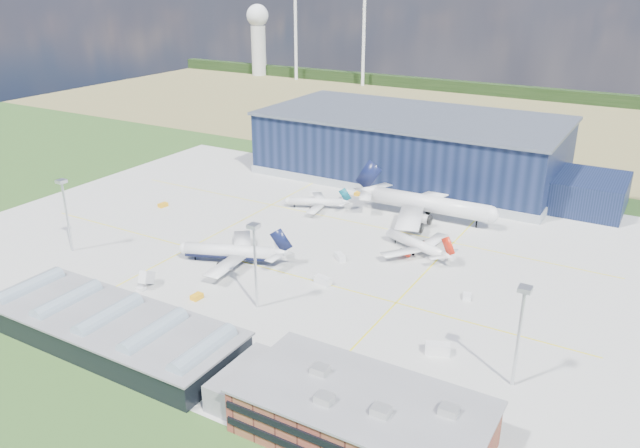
{
  "coord_description": "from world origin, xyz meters",
  "views": [
    {
      "loc": [
        94.72,
        -143.29,
        79.48
      ],
      "look_at": [
        6.13,
        8.77,
        8.8
      ],
      "focal_mm": 35.0,
      "sensor_mm": 36.0,
      "label": 1
    }
  ],
  "objects_px": {
    "car_a": "(394,401)",
    "gse_van_c": "(437,349)",
    "gse_tug_c": "(358,194)",
    "airliner_widebody": "(430,195)",
    "light_mast_center": "(255,252)",
    "hangar": "(417,150)",
    "ops_building": "(362,417)",
    "gse_tug_a": "(163,205)",
    "airstair": "(147,281)",
    "car_b": "(149,316)",
    "airliner_navy": "(230,245)",
    "light_mast_west": "(65,204)",
    "gse_tug_b": "(197,297)",
    "gse_cart_b": "(314,194)",
    "airliner_regional": "(315,198)",
    "gse_van_a": "(323,280)",
    "gse_cart_a": "(467,297)",
    "light_mast_east": "(521,321)",
    "gse_van_b": "(340,257)",
    "airliner_red": "(416,239)"
  },
  "relations": [
    {
      "from": "gse_van_c",
      "to": "car_a",
      "type": "xyz_separation_m",
      "value": [
        -1.13,
        -21.12,
        -0.66
      ]
    },
    {
      "from": "airliner_navy",
      "to": "gse_tug_a",
      "type": "xyz_separation_m",
      "value": [
        -50.97,
        25.38,
        -5.03
      ]
    },
    {
      "from": "hangar",
      "to": "gse_tug_c",
      "type": "height_order",
      "value": "hangar"
    },
    {
      "from": "light_mast_center",
      "to": "car_a",
      "type": "relative_size",
      "value": 5.99
    },
    {
      "from": "airliner_regional",
      "to": "gse_van_c",
      "type": "distance_m",
      "value": 97.97
    },
    {
      "from": "ops_building",
      "to": "airliner_navy",
      "type": "distance_m",
      "value": 82.65
    },
    {
      "from": "airstair",
      "to": "car_b",
      "type": "distance_m",
      "value": 17.51
    },
    {
      "from": "car_a",
      "to": "gse_tug_a",
      "type": "bearing_deg",
      "value": 70.13
    },
    {
      "from": "airliner_navy",
      "to": "gse_tug_b",
      "type": "distance_m",
      "value": 23.74
    },
    {
      "from": "gse_cart_a",
      "to": "car_a",
      "type": "xyz_separation_m",
      "value": [
        1.1,
        -49.46,
        -0.03
      ]
    },
    {
      "from": "light_mast_west",
      "to": "light_mast_east",
      "type": "bearing_deg",
      "value": 0.0
    },
    {
      "from": "light_mast_center",
      "to": "gse_van_a",
      "type": "xyz_separation_m",
      "value": [
        8.12,
        19.72,
        -14.36
      ]
    },
    {
      "from": "light_mast_center",
      "to": "gse_cart_a",
      "type": "relative_size",
      "value": 7.32
    },
    {
      "from": "airliner_widebody",
      "to": "gse_van_b",
      "type": "relative_size",
      "value": 12.24
    },
    {
      "from": "airliner_navy",
      "to": "car_a",
      "type": "height_order",
      "value": "airliner_navy"
    },
    {
      "from": "gse_tug_c",
      "to": "airliner_widebody",
      "type": "bearing_deg",
      "value": -16.98
    },
    {
      "from": "light_mast_west",
      "to": "hangar",
      "type": "bearing_deg",
      "value": 63.29
    },
    {
      "from": "airliner_widebody",
      "to": "gse_tug_b",
      "type": "distance_m",
      "value": 91.41
    },
    {
      "from": "ops_building",
      "to": "airliner_widebody",
      "type": "distance_m",
      "value": 114.77
    },
    {
      "from": "airliner_red",
      "to": "airstair",
      "type": "height_order",
      "value": "airliner_red"
    },
    {
      "from": "gse_cart_b",
      "to": "car_a",
      "type": "bearing_deg",
      "value": -128.51
    },
    {
      "from": "light_mast_east",
      "to": "gse_cart_b",
      "type": "distance_m",
      "value": 128.16
    },
    {
      "from": "car_b",
      "to": "light_mast_center",
      "type": "bearing_deg",
      "value": -42.62
    },
    {
      "from": "gse_cart_a",
      "to": "gse_tug_c",
      "type": "distance_m",
      "value": 86.39
    },
    {
      "from": "airliner_navy",
      "to": "airliner_red",
      "type": "height_order",
      "value": "airliner_navy"
    },
    {
      "from": "airliner_red",
      "to": "gse_cart_a",
      "type": "bearing_deg",
      "value": 159.51
    },
    {
      "from": "gse_tug_a",
      "to": "gse_cart_b",
      "type": "relative_size",
      "value": 1.19
    },
    {
      "from": "car_a",
      "to": "airliner_regional",
      "type": "bearing_deg",
      "value": 45.92
    },
    {
      "from": "car_b",
      "to": "gse_van_c",
      "type": "bearing_deg",
      "value": -67.14
    },
    {
      "from": "car_b",
      "to": "gse_van_b",
      "type": "bearing_deg",
      "value": -19.39
    },
    {
      "from": "hangar",
      "to": "car_b",
      "type": "height_order",
      "value": "hangar"
    },
    {
      "from": "airliner_widebody",
      "to": "light_mast_center",
      "type": "bearing_deg",
      "value": -102.0
    },
    {
      "from": "ops_building",
      "to": "gse_tug_a",
      "type": "bearing_deg",
      "value": 148.22
    },
    {
      "from": "gse_tug_b",
      "to": "gse_cart_b",
      "type": "height_order",
      "value": "gse_tug_b"
    },
    {
      "from": "airliner_widebody",
      "to": "gse_tug_c",
      "type": "distance_m",
      "value": 35.45
    },
    {
      "from": "airliner_navy",
      "to": "airstair",
      "type": "bearing_deg",
      "value": 45.23
    },
    {
      "from": "car_a",
      "to": "gse_van_c",
      "type": "bearing_deg",
      "value": 4.18
    },
    {
      "from": "gse_tug_c",
      "to": "car_b",
      "type": "xyz_separation_m",
      "value": [
        -2.63,
        -108.92,
        -0.05
      ]
    },
    {
      "from": "airliner_red",
      "to": "airstair",
      "type": "xyz_separation_m",
      "value": [
        -54.97,
        -57.78,
        -2.89
      ]
    },
    {
      "from": "gse_tug_c",
      "to": "gse_van_c",
      "type": "height_order",
      "value": "gse_van_c"
    },
    {
      "from": "airstair",
      "to": "hangar",
      "type": "bearing_deg",
      "value": 60.81
    },
    {
      "from": "ops_building",
      "to": "gse_tug_a",
      "type": "relative_size",
      "value": 13.37
    },
    {
      "from": "gse_van_a",
      "to": "gse_van_c",
      "type": "distance_m",
      "value": 42.71
    },
    {
      "from": "airliner_navy",
      "to": "car_a",
      "type": "relative_size",
      "value": 9.17
    },
    {
      "from": "airliner_navy",
      "to": "gse_van_b",
      "type": "xyz_separation_m",
      "value": [
        27.17,
        17.79,
        -4.74
      ]
    },
    {
      "from": "gse_cart_a",
      "to": "gse_tug_c",
      "type": "xyz_separation_m",
      "value": [
        -62.68,
        59.46,
        -0.03
      ]
    },
    {
      "from": "airliner_regional",
      "to": "airstair",
      "type": "bearing_deg",
      "value": 59.33
    },
    {
      "from": "light_mast_east",
      "to": "gse_van_b",
      "type": "bearing_deg",
      "value": 149.32
    },
    {
      "from": "car_b",
      "to": "hangar",
      "type": "bearing_deg",
      "value": 0.34
    },
    {
      "from": "gse_tug_c",
      "to": "airliner_regional",
      "type": "bearing_deg",
      "value": -107.64
    }
  ]
}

